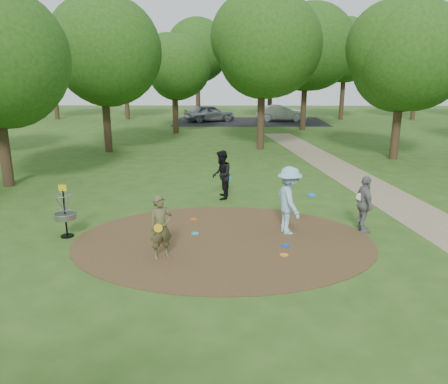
{
  "coord_description": "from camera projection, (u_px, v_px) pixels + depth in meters",
  "views": [
    {
      "loc": [
        0.19,
        -11.38,
        4.59
      ],
      "look_at": [
        0.0,
        1.2,
        1.1
      ],
      "focal_mm": 35.0,
      "sensor_mm": 36.0,
      "label": 1
    }
  ],
  "objects": [
    {
      "name": "disc_ground_cyan",
      "position": [
        195.0,
        233.0,
        12.71
      ],
      "size": [
        0.22,
        0.22,
        0.02
      ],
      "primitive_type": "cylinder",
      "color": "#17B2BA",
      "rests_on": "dirt_clearing"
    },
    {
      "name": "footpath",
      "position": [
        426.0,
        219.0,
        14.03
      ],
      "size": [
        7.55,
        39.89,
        0.01
      ],
      "primitive_type": "cube",
      "rotation": [
        0.0,
        0.0,
        0.14
      ],
      "color": "#8C7A5B",
      "rests_on": "ground"
    },
    {
      "name": "parking_lot",
      "position": [
        250.0,
        122.0,
        41.07
      ],
      "size": [
        14.0,
        8.0,
        0.01
      ],
      "primitive_type": "cube",
      "color": "black",
      "rests_on": "ground"
    },
    {
      "name": "car_left",
      "position": [
        209.0,
        113.0,
        40.93
      ],
      "size": [
        5.05,
        3.51,
        1.6
      ],
      "primitive_type": "imported",
      "rotation": [
        0.0,
        0.0,
        1.96
      ],
      "color": "#9FA2A6",
      "rests_on": "ground"
    },
    {
      "name": "disc_ground_orange",
      "position": [
        284.0,
        255.0,
        11.22
      ],
      "size": [
        0.22,
        0.22,
        0.02
      ],
      "primitive_type": "cylinder",
      "color": "orange",
      "rests_on": "dirt_clearing"
    },
    {
      "name": "tree_ring",
      "position": [
        267.0,
        56.0,
        19.84
      ],
      "size": [
        36.99,
        45.91,
        9.45
      ],
      "color": "#332316",
      "rests_on": "ground"
    },
    {
      "name": "player_walking_with_disc",
      "position": [
        221.0,
        175.0,
        16.04
      ],
      "size": [
        0.72,
        0.9,
        1.82
      ],
      "color": "black",
      "rests_on": "ground"
    },
    {
      "name": "player_throwing_with_disc",
      "position": [
        289.0,
        201.0,
        12.57
      ],
      "size": [
        1.28,
        1.42,
        1.99
      ],
      "color": "#9ACAE5",
      "rests_on": "ground"
    },
    {
      "name": "disc_ground_red",
      "position": [
        194.0,
        219.0,
        13.92
      ],
      "size": [
        0.22,
        0.22,
        0.02
      ],
      "primitive_type": "cylinder",
      "color": "#E34A16",
      "rests_on": "dirt_clearing"
    },
    {
      "name": "player_observer_with_disc",
      "position": [
        161.0,
        227.0,
        10.92
      ],
      "size": [
        0.72,
        0.64,
        1.64
      ],
      "color": "brown",
      "rests_on": "ground"
    },
    {
      "name": "ground",
      "position": [
        223.0,
        241.0,
        12.2
      ],
      "size": [
        100.0,
        100.0,
        0.0
      ],
      "primitive_type": "plane",
      "color": "#2D5119",
      "rests_on": "ground"
    },
    {
      "name": "car_right",
      "position": [
        281.0,
        113.0,
        41.25
      ],
      "size": [
        4.65,
        1.69,
        1.52
      ],
      "primitive_type": "imported",
      "rotation": [
        0.0,
        0.0,
        1.59
      ],
      "color": "#ABAEB3",
      "rests_on": "ground"
    },
    {
      "name": "disc_golf_basket",
      "position": [
        64.0,
        208.0,
        12.32
      ],
      "size": [
        0.63,
        0.63,
        1.54
      ],
      "color": "black",
      "rests_on": "ground"
    },
    {
      "name": "dirt_clearing",
      "position": [
        223.0,
        241.0,
        12.2
      ],
      "size": [
        8.4,
        8.4,
        0.02
      ],
      "primitive_type": "cylinder",
      "color": "#47301C",
      "rests_on": "ground"
    },
    {
      "name": "player_waiting_with_disc",
      "position": [
        364.0,
        204.0,
        12.72
      ],
      "size": [
        0.53,
        1.03,
        1.7
      ],
      "color": "gray",
      "rests_on": "ground"
    },
    {
      "name": "disc_ground_blue",
      "position": [
        286.0,
        246.0,
        11.82
      ],
      "size": [
        0.22,
        0.22,
        0.02
      ],
      "primitive_type": "cylinder",
      "color": "#0D37ED",
      "rests_on": "dirt_clearing"
    }
  ]
}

